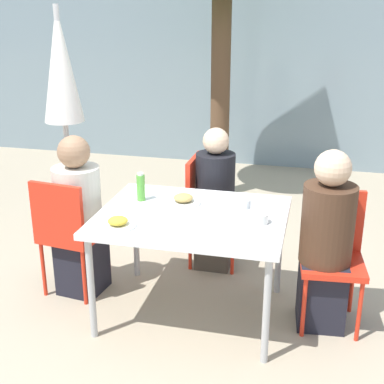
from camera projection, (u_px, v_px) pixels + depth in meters
name	position (u px, v px, depth m)	size (l,w,h in m)	color
ground_plane	(192.00, 312.00, 3.69)	(24.00, 24.00, 0.00)	tan
building_facade	(263.00, 45.00, 6.55)	(10.00, 0.20, 3.00)	gray
dining_table	(192.00, 222.00, 3.46)	(1.21, 0.95, 0.73)	white
chair_left	(67.00, 228.00, 3.75)	(0.45, 0.45, 0.88)	red
person_left	(79.00, 220.00, 3.79)	(0.33, 0.33, 1.18)	black
chair_right	(332.00, 247.00, 3.47)	(0.44, 0.44, 0.88)	red
person_right	(326.00, 245.00, 3.38)	(0.33, 0.33, 1.19)	black
chair_far	(206.00, 202.00, 4.24)	(0.40, 0.40, 0.88)	red
person_far	(215.00, 202.00, 4.17)	(0.30, 0.30, 1.14)	#473D33
closed_umbrella	(62.00, 80.00, 4.21)	(0.36, 0.36, 2.01)	#333333
plate_0	(183.00, 200.00, 3.61)	(0.24, 0.24, 0.07)	white
plate_1	(118.00, 223.00, 3.24)	(0.22, 0.22, 0.06)	white
bottle	(141.00, 187.00, 3.64)	(0.06, 0.06, 0.20)	#51A338
drinking_cup	(245.00, 207.00, 3.41)	(0.08, 0.08, 0.11)	white
salad_bowl	(257.00, 218.00, 3.30)	(0.14, 0.14, 0.06)	white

